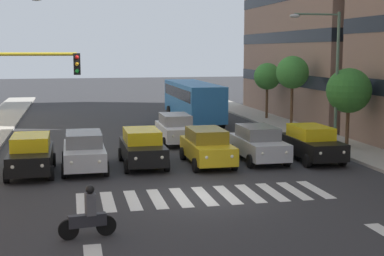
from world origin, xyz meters
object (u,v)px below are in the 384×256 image
at_px(car_4, 84,151).
at_px(traffic_light_gantry, 1,102).
at_px(car_1, 258,143).
at_px(street_tree_2, 292,73).
at_px(car_2, 207,146).
at_px(car_5, 31,154).
at_px(street_tree_3, 267,77).
at_px(car_row2_0, 176,129).
at_px(street_tree_1, 349,91).
at_px(car_0, 312,143).
at_px(motorcycle_with_rider, 88,216).
at_px(bus_behind_traffic, 193,98).
at_px(street_lamp_left, 330,66).
at_px(car_3, 142,147).

relative_size(car_4, traffic_light_gantry, 0.81).
distance_m(car_1, street_tree_2, 11.67).
height_order(car_1, car_2, same).
relative_size(car_1, car_5, 1.00).
bearing_deg(street_tree_3, traffic_light_gantry, 50.00).
xyz_separation_m(car_row2_0, street_tree_3, (-9.02, -9.33, 2.50)).
bearing_deg(street_tree_3, car_4, 47.00).
bearing_deg(car_5, street_tree_3, -136.63).
bearing_deg(car_4, street_tree_1, -170.60).
height_order(car_0, motorcycle_with_rider, car_0).
height_order(street_tree_1, street_tree_2, street_tree_2).
xyz_separation_m(bus_behind_traffic, street_lamp_left, (-4.66, 12.87, 2.74)).
bearing_deg(street_tree_1, car_2, 16.00).
relative_size(car_3, street_lamp_left, 0.61).
bearing_deg(car_4, car_row2_0, -131.37).
distance_m(car_5, car_row2_0, 10.11).
bearing_deg(car_1, car_0, 169.33).
bearing_deg(car_4, car_5, 8.50).
bearing_deg(car_0, car_1, -10.67).
relative_size(bus_behind_traffic, street_tree_3, 2.44).
distance_m(car_5, traffic_light_gantry, 5.61).
bearing_deg(car_3, street_tree_2, -140.13).
height_order(car_4, car_5, same).
xyz_separation_m(car_2, traffic_light_gantry, (8.67, 5.10, 2.78)).
relative_size(car_3, motorcycle_with_rider, 2.62).
height_order(street_tree_2, street_tree_3, street_tree_2).
bearing_deg(street_lamp_left, bus_behind_traffic, -70.09).
bearing_deg(car_3, street_lamp_left, -169.53).
relative_size(street_tree_1, street_tree_2, 0.88).
bearing_deg(traffic_light_gantry, street_lamp_left, -155.07).
xyz_separation_m(traffic_light_gantry, street_tree_1, (-17.26, -7.56, -0.44)).
relative_size(car_5, traffic_light_gantry, 0.81).
bearing_deg(car_3, bus_behind_traffic, -111.18).
height_order(car_4, street_lamp_left, street_lamp_left).
bearing_deg(street_lamp_left, street_tree_3, -95.77).
distance_m(car_2, car_3, 3.07).
height_order(car_1, bus_behind_traffic, bus_behind_traffic).
relative_size(car_2, car_row2_0, 1.00).
xyz_separation_m(motorcycle_with_rider, traffic_light_gantry, (2.78, -4.23, 3.02)).
height_order(car_0, car_3, same).
distance_m(car_0, car_5, 13.36).
height_order(car_0, street_tree_2, street_tree_2).
distance_m(traffic_light_gantry, street_tree_2, 22.82).
distance_m(car_4, car_5, 2.34).
bearing_deg(motorcycle_with_rider, street_tree_3, -120.33).
bearing_deg(car_1, car_3, -1.04).
xyz_separation_m(bus_behind_traffic, street_tree_1, (-5.91, 12.75, 1.37)).
relative_size(car_5, car_row2_0, 1.00).
xyz_separation_m(car_4, street_tree_1, (-14.36, -2.38, 2.34)).
relative_size(street_lamp_left, street_tree_3, 1.70).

